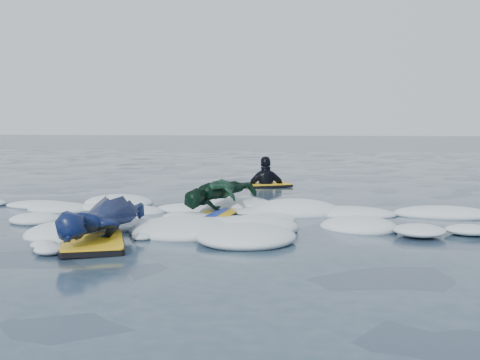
{
  "coord_description": "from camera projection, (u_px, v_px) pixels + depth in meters",
  "views": [
    {
      "loc": [
        2.17,
        -7.06,
        1.31
      ],
      "look_at": [
        0.74,
        1.6,
        0.49
      ],
      "focal_mm": 45.0,
      "sensor_mm": 36.0,
      "label": 1
    }
  ],
  "objects": [
    {
      "name": "prone_child_unit",
      "position": [
        220.0,
        197.0,
        8.59
      ],
      "size": [
        1.17,
        1.45,
        0.51
      ],
      "rotation": [
        0.0,
        0.0,
        1.52
      ],
      "color": "black",
      "rests_on": "ground"
    },
    {
      "name": "waiting_rider_unit",
      "position": [
        266.0,
        192.0,
        12.45
      ],
      "size": [
        1.14,
        0.97,
        1.49
      ],
      "rotation": [
        0.0,
        0.0,
        0.53
      ],
      "color": "black",
      "rests_on": "ground"
    },
    {
      "name": "ground",
      "position": [
        160.0,
        230.0,
        7.41
      ],
      "size": [
        120.0,
        120.0,
        0.0
      ],
      "primitive_type": "plane",
      "color": "#152234",
      "rests_on": "ground"
    },
    {
      "name": "foam_band",
      "position": [
        181.0,
        218.0,
        8.42
      ],
      "size": [
        12.0,
        3.1,
        0.3
      ],
      "primitive_type": null,
      "color": "white",
      "rests_on": "ground"
    },
    {
      "name": "prone_woman_unit",
      "position": [
        101.0,
        222.0,
        6.61
      ],
      "size": [
        1.04,
        1.8,
        0.46
      ],
      "rotation": [
        0.0,
        0.0,
        1.96
      ],
      "color": "black",
      "rests_on": "ground"
    }
  ]
}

